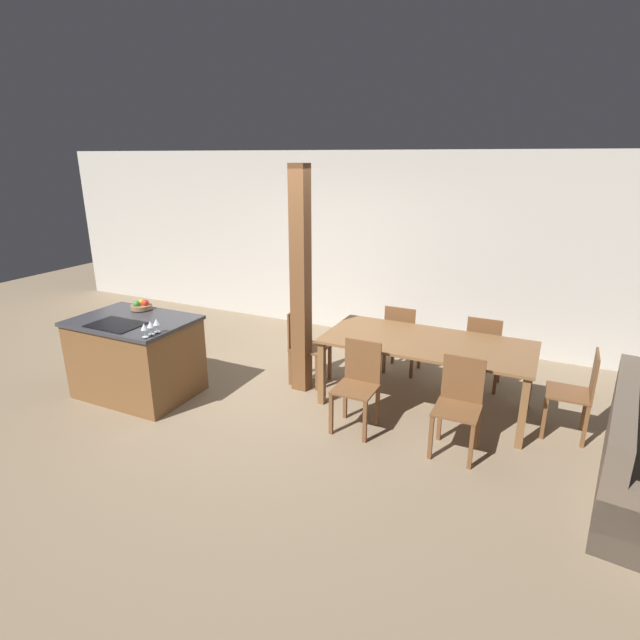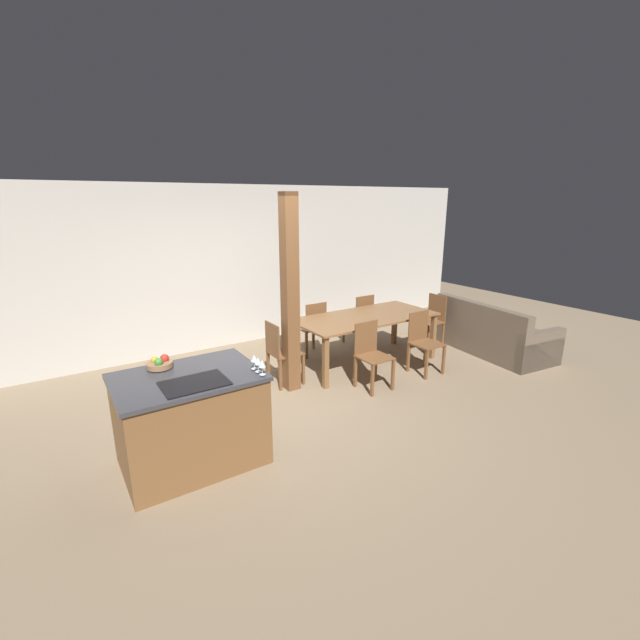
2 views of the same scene
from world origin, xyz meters
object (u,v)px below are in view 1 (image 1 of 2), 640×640
object	(u,v)px
dining_chair_near_right	(459,404)
dining_chair_far_left	(401,337)
fruit_bowl	(141,306)
dining_chair_near_left	(358,384)
wine_glass_middle	(150,325)
dining_chair_far_right	(483,350)
wine_glass_far	(156,322)
wine_glass_near	(144,327)
dining_table	(427,348)
timber_post	(301,283)
dining_chair_foot_end	(577,392)
dining_chair_head_end	(305,344)
kitchen_island	(137,357)

from	to	relation	value
dining_chair_near_right	dining_chair_far_left	xyz separation A→B (m)	(-0.98, 1.47, 0.00)
fruit_bowl	dining_chair_near_left	xyz separation A→B (m)	(2.70, 0.08, -0.48)
wine_glass_middle	dining_chair_far_right	bearing A→B (deg)	36.35
wine_glass_far	fruit_bowl	bearing A→B (deg)	144.01
wine_glass_near	dining_chair_near_left	world-z (taller)	wine_glass_near
dining_table	dining_chair_near_left	world-z (taller)	dining_chair_near_left
dining_chair_near_left	wine_glass_near	bearing A→B (deg)	-158.26
wine_glass_far	timber_post	xyz separation A→B (m)	(1.05, 1.16, 0.26)
wine_glass_middle	dining_chair_near_right	bearing A→B (deg)	13.33
timber_post	dining_chair_near_left	bearing A→B (deg)	-30.72
wine_glass_near	dining_chair_far_right	xyz separation A→B (m)	(2.95, 2.26, -0.54)
fruit_bowl	dining_chair_far_left	size ratio (longest dim) A/B	0.27
dining_chair_far_left	dining_chair_foot_end	world-z (taller)	same
wine_glass_near	dining_chair_head_end	world-z (taller)	wine_glass_near
wine_glass_near	dining_chair_head_end	distance (m)	1.89
kitchen_island	wine_glass_near	bearing A→B (deg)	-34.17
dining_chair_far_left	timber_post	bearing A→B (deg)	45.29
fruit_bowl	timber_post	size ratio (longest dim) A/B	0.10
kitchen_island	dining_chair_far_left	world-z (taller)	kitchen_island
wine_glass_far	dining_chair_head_end	world-z (taller)	wine_glass_far
fruit_bowl	dining_chair_foot_end	world-z (taller)	fruit_bowl
dining_chair_head_end	timber_post	world-z (taller)	timber_post
kitchen_island	dining_chair_near_left	xyz separation A→B (m)	(2.54, 0.39, 0.02)
dining_chair_near_right	dining_chair_far_right	bearing A→B (deg)	90.00
wine_glass_near	dining_chair_near_left	distance (m)	2.18
wine_glass_far	dining_chair_near_left	distance (m)	2.13
wine_glass_middle	dining_chair_near_right	xyz separation A→B (m)	(2.95, 0.70, -0.54)
dining_chair_near_right	dining_chair_far_right	size ratio (longest dim) A/B	1.00
kitchen_island	dining_chair_head_end	distance (m)	1.93
wine_glass_near	kitchen_island	bearing A→B (deg)	145.83
kitchen_island	dining_chair_foot_end	world-z (taller)	kitchen_island
fruit_bowl	dining_chair_far_right	bearing A→B (deg)	22.82
dining_table	dining_chair_far_left	bearing A→B (deg)	123.78
dining_chair_near_left	kitchen_island	bearing A→B (deg)	-171.22
dining_chair_foot_end	wine_glass_near	bearing A→B (deg)	-68.83
wine_glass_near	wine_glass_middle	bearing A→B (deg)	90.00
dining_table	dining_chair_head_end	world-z (taller)	dining_chair_head_end
dining_chair_near_left	dining_chair_far_left	world-z (taller)	same
kitchen_island	dining_chair_near_left	distance (m)	2.57
dining_chair_far_right	dining_chair_foot_end	bearing A→B (deg)	142.90
kitchen_island	dining_table	bearing A→B (deg)	20.41
wine_glass_far	dining_chair_near_left	size ratio (longest dim) A/B	0.16
wine_glass_middle	dining_chair_head_end	world-z (taller)	wine_glass_middle
fruit_bowl	wine_glass_middle	world-z (taller)	wine_glass_middle
kitchen_island	dining_chair_far_right	bearing A→B (deg)	27.87
fruit_bowl	dining_chair_near_right	xyz separation A→B (m)	(3.69, 0.08, -0.48)
wine_glass_near	timber_post	xyz separation A→B (m)	(1.05, 1.33, 0.26)
dining_chair_foot_end	fruit_bowl	bearing A→B (deg)	-80.08
dining_chair_far_left	timber_post	xyz separation A→B (m)	(-0.92, -0.93, 0.80)
wine_glass_middle	dining_chair_near_left	size ratio (longest dim) A/B	0.16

